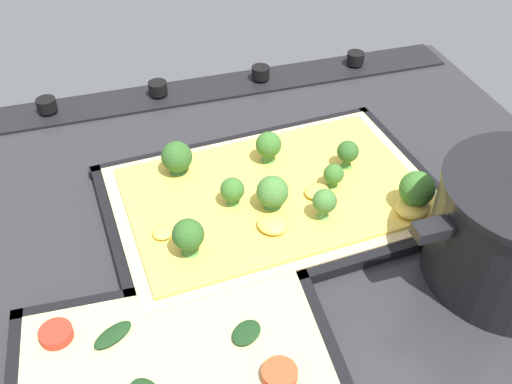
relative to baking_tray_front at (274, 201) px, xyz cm
name	(u,v)px	position (x,y,z in cm)	size (l,w,h in cm)	color
ground_plane	(274,233)	(1.07, 3.39, -1.86)	(80.06, 69.12, 3.00)	#28282B
stove_control_panel	(211,87)	(1.07, -27.67, 0.19)	(76.86, 7.00, 2.60)	black
baking_tray_front	(274,201)	(0.00, 0.00, 0.00)	(40.83, 28.91, 1.30)	black
broccoli_pizza	(278,193)	(-0.32, 0.47, 1.50)	(38.28, 26.36, 6.06)	#D3B77F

